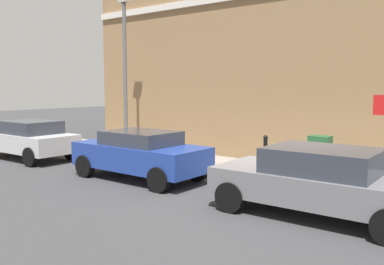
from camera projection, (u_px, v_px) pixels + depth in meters
ground at (284, 197)px, 9.75m from camera, size 80.00×80.00×0.00m
sidewalk at (155, 157)px, 14.92m from camera, size 2.62×30.00×0.15m
corner_building at (271, 48)px, 17.32m from camera, size 7.78×12.26×8.44m
car_grey at (319, 180)px, 8.29m from camera, size 2.03×4.21×1.39m
car_blue at (140, 153)px, 11.63m from camera, size 1.84×3.99×1.37m
car_silver at (29, 139)px, 14.90m from camera, size 1.89×4.00×1.39m
utility_cabinet at (320, 159)px, 11.06m from camera, size 0.46×0.61×1.15m
bollard_near_cabinet at (265, 151)px, 12.17m from camera, size 0.14×0.14×1.04m
lamppost at (125, 68)px, 15.38m from camera, size 0.20×0.44×5.72m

